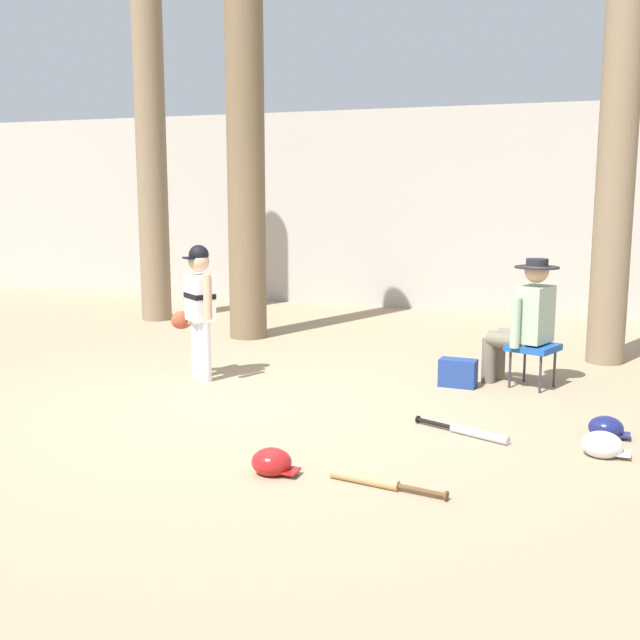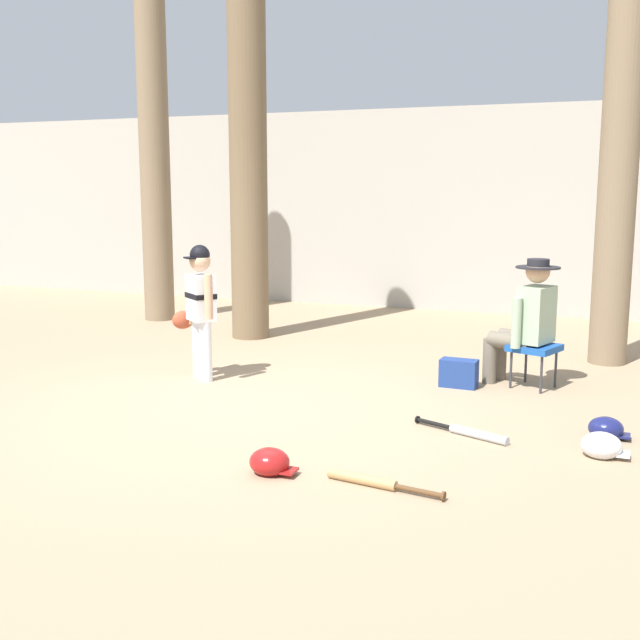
# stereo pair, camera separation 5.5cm
# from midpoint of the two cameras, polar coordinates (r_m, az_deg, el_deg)

# --- Properties ---
(ground_plane) EXTENTS (60.00, 60.00, 0.00)m
(ground_plane) POSITION_cam_midpoint_polar(r_m,az_deg,el_deg) (6.63, -5.41, -6.48)
(ground_plane) COLOR #9E8466
(concrete_back_wall) EXTENTS (18.00, 0.36, 3.01)m
(concrete_back_wall) POSITION_cam_midpoint_polar(r_m,az_deg,el_deg) (12.14, 7.39, 7.98)
(concrete_back_wall) COLOR #ADA89E
(concrete_back_wall) RESTS_ON ground
(tree_near_player) EXTENTS (0.67, 0.67, 5.00)m
(tree_near_player) POSITION_cam_midpoint_polar(r_m,az_deg,el_deg) (9.61, -5.60, 11.57)
(tree_near_player) COLOR brown
(tree_near_player) RESTS_ON ground
(tree_behind_spectator) EXTENTS (0.58, 0.58, 5.64)m
(tree_behind_spectator) POSITION_cam_midpoint_polar(r_m,az_deg,el_deg) (8.70, 20.83, 13.53)
(tree_behind_spectator) COLOR #7F6B51
(tree_behind_spectator) RESTS_ON ground
(young_ballplayer) EXTENTS (0.59, 0.41, 1.31)m
(young_ballplayer) POSITION_cam_midpoint_polar(r_m,az_deg,el_deg) (7.56, -9.06, 1.20)
(young_ballplayer) COLOR white
(young_ballplayer) RESTS_ON ground
(folding_stool) EXTENTS (0.51, 0.51, 0.41)m
(folding_stool) POSITION_cam_midpoint_polar(r_m,az_deg,el_deg) (7.48, 15.09, -2.05)
(folding_stool) COLOR #194C9E
(folding_stool) RESTS_ON ground
(seated_spectator) EXTENTS (0.68, 0.54, 1.20)m
(seated_spectator) POSITION_cam_midpoint_polar(r_m,az_deg,el_deg) (7.47, 14.50, 0.11)
(seated_spectator) COLOR #6B6051
(seated_spectator) RESTS_ON ground
(handbag_beside_stool) EXTENTS (0.35, 0.19, 0.26)m
(handbag_beside_stool) POSITION_cam_midpoint_polar(r_m,az_deg,el_deg) (7.41, 9.82, -3.83)
(handbag_beside_stool) COLOR navy
(handbag_beside_stool) RESTS_ON ground
(tree_far_left) EXTENTS (0.59, 0.59, 4.95)m
(tree_far_left) POSITION_cam_midpoint_polar(r_m,az_deg,el_deg) (11.15, -12.33, 11.21)
(tree_far_left) COLOR #7F6B51
(tree_far_left) RESTS_ON ground
(bat_aluminum_silver) EXTENTS (0.77, 0.36, 0.07)m
(bat_aluminum_silver) POSITION_cam_midpoint_polar(r_m,az_deg,el_deg) (5.99, 10.77, -8.06)
(bat_aluminum_silver) COLOR #B7BCC6
(bat_aluminum_silver) RESTS_ON ground
(bat_wood_tan) EXTENTS (0.78, 0.18, 0.07)m
(bat_wood_tan) POSITION_cam_midpoint_polar(r_m,az_deg,el_deg) (4.97, 3.59, -11.65)
(bat_wood_tan) COLOR tan
(bat_wood_tan) RESTS_ON ground
(batting_helmet_red) EXTENTS (0.32, 0.24, 0.18)m
(batting_helmet_red) POSITION_cam_midpoint_polar(r_m,az_deg,el_deg) (5.16, -3.84, -10.31)
(batting_helmet_red) COLOR #A81919
(batting_helmet_red) RESTS_ON ground
(batting_helmet_white) EXTENTS (0.32, 0.25, 0.19)m
(batting_helmet_white) POSITION_cam_midpoint_polar(r_m,az_deg,el_deg) (5.79, 19.66, -8.58)
(batting_helmet_white) COLOR silver
(batting_helmet_white) RESTS_ON ground
(batting_helmet_navy) EXTENTS (0.30, 0.23, 0.17)m
(batting_helmet_navy) POSITION_cam_midpoint_polar(r_m,az_deg,el_deg) (6.22, 19.93, -7.41)
(batting_helmet_navy) COLOR navy
(batting_helmet_navy) RESTS_ON ground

